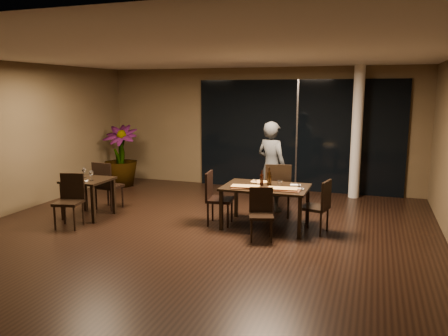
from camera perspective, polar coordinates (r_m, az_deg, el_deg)
ground at (r=7.59m, az=-3.51°, el=-8.62°), size 8.00×8.00×0.00m
wall_back at (r=11.08m, az=4.50°, el=5.20°), size 8.00×0.10×3.00m
wall_left at (r=9.57m, az=-26.66°, el=3.41°), size 0.10×8.00×3.00m
ceiling at (r=7.22m, az=-3.77°, el=14.73°), size 8.00×8.00×0.04m
window_panel at (r=10.80m, az=9.52°, el=4.17°), size 5.00×0.06×2.70m
column at (r=10.33m, az=16.95°, el=4.45°), size 0.24×0.24×3.00m
main_table at (r=7.84m, az=5.47°, el=-2.91°), size 1.50×1.00×0.75m
side_table at (r=8.84m, az=-17.31°, el=-2.20°), size 0.80×0.80×0.75m
chair_main_far at (r=8.49m, az=7.09°, el=-2.52°), size 0.57×0.57×1.06m
chair_main_near at (r=7.27m, az=4.87°, el=-5.57°), size 0.49×0.49×0.85m
chair_main_left at (r=8.00m, az=-1.14°, el=-3.57°), size 0.51×0.51×0.97m
chair_main_right at (r=7.67m, az=12.36°, el=-4.59°), size 0.51×0.51×0.93m
chair_side_far at (r=9.29m, az=-15.16°, el=-1.92°), size 0.50×0.50×1.00m
chair_side_near at (r=8.37m, az=-19.44°, el=-3.62°), size 0.53×0.53×0.95m
diner at (r=8.90m, az=6.22°, el=0.20°), size 0.74×0.63×1.83m
potted_plant at (r=11.54m, az=-13.35°, el=1.56°), size 1.03×1.03×1.56m
pizza_board_left at (r=7.66m, az=2.81°, el=-2.56°), size 0.58×0.42×0.01m
pizza_board_right at (r=7.54m, az=7.67°, el=-2.83°), size 0.60×0.31×0.01m
oblong_pizza_left at (r=7.66m, az=2.81°, el=-2.44°), size 0.50×0.28×0.02m
oblong_pizza_right at (r=7.54m, az=7.67°, el=-2.71°), size 0.51×0.28×0.02m
round_pizza at (r=8.13m, az=4.62°, el=-1.85°), size 0.31×0.31×0.01m
bottle_a at (r=7.83m, az=4.95°, el=-1.32°), size 0.06×0.06×0.28m
bottle_b at (r=7.77m, az=5.99°, el=-1.43°), size 0.06×0.06×0.28m
bottle_c at (r=7.90m, az=5.91°, el=-1.06°), size 0.07×0.07×0.33m
tumbler_left at (r=7.98m, az=4.04°, el=-1.80°), size 0.07×0.07×0.09m
tumbler_right at (r=7.84m, az=7.30°, el=-2.01°), size 0.08×0.08×0.10m
napkin_near at (r=7.65m, az=9.70°, el=-2.70°), size 0.19×0.11×0.01m
napkin_far at (r=7.96m, az=9.32°, el=-2.21°), size 0.20×0.14×0.01m
wine_glass_a at (r=8.98m, az=-17.78°, el=-0.62°), size 0.08×0.08×0.18m
wine_glass_b at (r=8.64m, az=-16.94°, el=-0.98°), size 0.08×0.08×0.18m
side_napkin at (r=8.62m, az=-18.00°, el=-1.63°), size 0.20×0.15×0.01m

